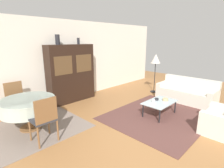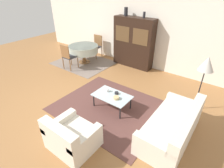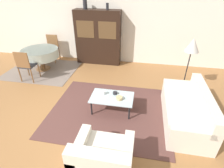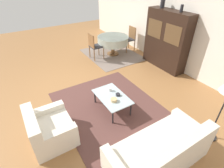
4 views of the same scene
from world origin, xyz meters
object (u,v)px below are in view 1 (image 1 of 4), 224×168
dining_table (28,105)px  cup (153,101)px  vase_tall (57,40)px  vase_short (78,41)px  bowl_small (157,99)px  display_cabinet (71,73)px  couch (187,93)px  bowl (165,99)px  coffee_table (160,103)px  floor_lamp (156,60)px  dining_chair_far (16,98)px  dining_chair_near (44,117)px

dining_table → cup: (2.62, -1.72, -0.15)m
vase_tall → vase_short: (0.76, 0.00, -0.05)m
bowl_small → display_cabinet: bearing=112.3°
bowl_small → vase_short: size_ratio=0.51×
couch → bowl: 1.52m
couch → coffee_table: size_ratio=1.85×
floor_lamp → bowl: size_ratio=9.98×
dining_chair_far → floor_lamp: floor_lamp is taller
coffee_table → vase_tall: (-1.44, 2.78, 1.70)m
display_cabinet → floor_lamp: display_cabinet is taller
coffee_table → vase_short: vase_short is taller
couch → bowl: bearing=89.8°
vase_short → bowl_small: bearing=-74.6°
cup → bowl_small: cup is taller
coffee_table → display_cabinet: display_cabinet is taller
display_cabinet → coffee_table: bearing=-69.6°
display_cabinet → dining_chair_far: (-1.81, -0.15, -0.39)m
vase_short → bowl: bearing=-73.2°
dining_chair_far → coffee_table: bearing=137.2°
display_cabinet → dining_chair_far: bearing=-175.3°
dining_table → dining_chair_near: size_ratio=1.26×
couch → dining_table: (-4.53, 1.86, 0.31)m
couch → bowl_small: 1.66m
display_cabinet → vase_tall: size_ratio=6.29×
coffee_table → floor_lamp: (1.84, 1.29, 0.92)m
dining_chair_near → cup: 2.77m
couch → dining_table: size_ratio=1.51×
coffee_table → dining_chair_near: size_ratio=1.03×
couch → cup: size_ratio=19.31×
coffee_table → dining_chair_far: bearing=137.2°
dining_chair_near → vase_short: 3.17m
coffee_table → cup: 0.25m
dining_chair_far → vase_tall: 2.06m
vase_tall → floor_lamp: bearing=-24.4°
display_cabinet → dining_table: 2.09m
couch → bowl_small: bearing=83.0°
display_cabinet → dining_chair_near: bearing=-135.0°
dining_table → vase_short: bearing=24.3°
dining_table → bowl: size_ratio=8.02×
coffee_table → vase_short: (-0.68, 2.78, 1.65)m
display_cabinet → vase_tall: bearing=179.9°
dining_chair_far → cup: dining_chair_far is taller
couch → vase_short: size_ratio=8.89×
couch → dining_chair_far: (-4.53, 2.70, 0.28)m
bowl_small → dining_table: bearing=150.1°
dining_chair_near → vase_short: bearing=39.9°
coffee_table → display_cabinet: 3.02m
couch → bowl_small: size_ratio=17.29×
dining_chair_near → couch: bearing=-12.8°
bowl → bowl_small: bearing=123.1°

